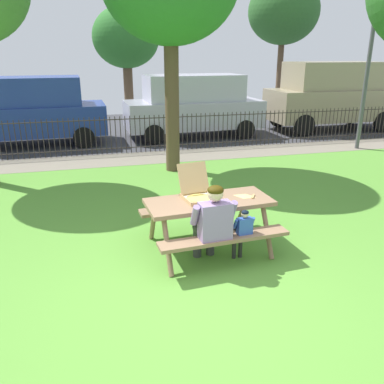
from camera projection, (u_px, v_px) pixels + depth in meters
ground at (172, 237)px, 6.37m from camera, size 28.00×11.58×0.02m
cobblestone_walkway at (134, 159)px, 11.01m from camera, size 28.00×1.40×0.01m
street_asphalt at (120, 129)px, 15.25m from camera, size 28.00×7.88×0.01m
picnic_table_foreground at (209, 211)px, 5.77m from camera, size 1.89×1.60×0.79m
pizza_box_open at (198, 192)px, 5.77m from camera, size 0.53×0.61×0.47m
pizza_slice_on_table at (246, 196)px, 5.86m from camera, size 0.31×0.27×0.02m
adult_at_table at (212, 222)px, 5.26m from camera, size 0.62×0.61×1.19m
child_at_table at (242, 230)px, 5.41m from camera, size 0.30×0.29×0.80m
iron_fence_streetside at (131, 134)px, 11.47m from camera, size 22.58×0.03×1.07m
lamp_post_walkway at (370, 50)px, 11.26m from camera, size 0.28×0.28×4.76m
parked_car_center at (29, 110)px, 12.30m from camera, size 4.66×2.08×2.08m
parked_car_right at (193, 105)px, 13.55m from camera, size 4.67×2.09×2.08m
parked_car_far_right at (332, 94)px, 14.74m from camera, size 4.70×2.07×2.46m
far_tree_midleft at (126, 38)px, 19.36m from camera, size 3.24×3.24×4.94m
far_tree_center at (284, 12)px, 20.88m from camera, size 3.72×3.72×6.49m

